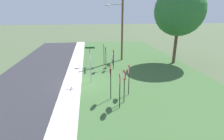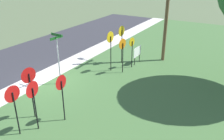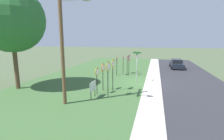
% 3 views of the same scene
% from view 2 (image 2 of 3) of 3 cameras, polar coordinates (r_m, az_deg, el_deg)
% --- Properties ---
extents(ground_plane, '(160.00, 160.00, 0.00)m').
position_cam_2_polar(ground_plane, '(15.57, -14.64, -2.65)').
color(ground_plane, '#4C5B3D').
extents(road_asphalt, '(44.00, 6.40, 0.01)m').
position_cam_2_polar(road_asphalt, '(19.06, -25.10, 0.74)').
color(road_asphalt, '#2D2D33').
rests_on(road_asphalt, ground_plane).
extents(sidewalk_strip, '(44.00, 1.60, 0.06)m').
position_cam_2_polar(sidewalk_strip, '(16.10, -16.71, -1.90)').
color(sidewalk_strip, '#BCB7AD').
rests_on(sidewalk_strip, ground_plane).
extents(grass_median, '(44.00, 12.00, 0.04)m').
position_cam_2_polar(grass_median, '(12.49, 5.84, -8.76)').
color(grass_median, '#3D6033').
rests_on(grass_median, ground_plane).
extents(stop_sign_near_left, '(0.68, 0.15, 2.35)m').
position_cam_2_polar(stop_sign_near_left, '(15.68, 2.52, 5.17)').
color(stop_sign_near_left, black).
rests_on(stop_sign_near_left, grass_median).
extents(stop_sign_near_right, '(0.74, 0.11, 2.76)m').
position_cam_2_polar(stop_sign_near_right, '(17.29, 2.30, 8.04)').
color(stop_sign_near_right, black).
rests_on(stop_sign_near_right, grass_median).
extents(stop_sign_far_left, '(0.61, 0.13, 2.16)m').
position_cam_2_polar(stop_sign_far_left, '(16.62, 4.76, 5.61)').
color(stop_sign_far_left, black).
rests_on(stop_sign_far_left, grass_median).
extents(stop_sign_far_center, '(0.74, 0.11, 2.73)m').
position_cam_2_polar(stop_sign_far_center, '(15.88, -0.38, 6.55)').
color(stop_sign_far_center, black).
rests_on(stop_sign_far_center, grass_median).
extents(yield_sign_near_left, '(0.73, 0.12, 2.32)m').
position_cam_2_polar(yield_sign_near_left, '(10.54, -18.31, -5.52)').
color(yield_sign_near_left, black).
rests_on(yield_sign_near_left, grass_median).
extents(yield_sign_near_right, '(0.72, 0.10, 2.30)m').
position_cam_2_polar(yield_sign_near_right, '(10.49, -22.47, -6.40)').
color(yield_sign_near_right, black).
rests_on(yield_sign_near_right, grass_median).
extents(yield_sign_far_left, '(0.73, 0.16, 2.54)m').
position_cam_2_polar(yield_sign_far_left, '(11.37, -19.08, -2.43)').
color(yield_sign_far_left, black).
rests_on(yield_sign_far_left, grass_median).
extents(yield_sign_far_right, '(0.69, 0.10, 2.29)m').
position_cam_2_polar(yield_sign_far_right, '(10.84, -11.96, -4.08)').
color(yield_sign_far_right, black).
rests_on(yield_sign_far_right, grass_median).
extents(street_name_post, '(0.96, 0.82, 3.14)m').
position_cam_2_polar(street_name_post, '(14.36, -12.70, 3.52)').
color(street_name_post, '#9EA0A8').
rests_on(street_name_post, grass_median).
extents(notice_board, '(1.10, 0.08, 1.25)m').
position_cam_2_polar(notice_board, '(17.59, 6.04, 4.15)').
color(notice_board, black).
rests_on(notice_board, grass_median).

